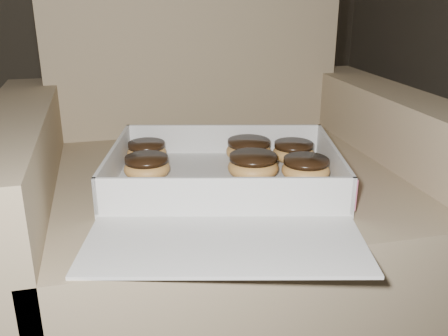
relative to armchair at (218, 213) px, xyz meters
name	(u,v)px	position (x,y,z in m)	size (l,w,h in m)	color
armchair	(218,213)	(0.00, 0.00, 0.00)	(0.83, 0.70, 0.87)	#907D5B
bakery_box	(226,185)	(-0.02, -0.15, 0.13)	(0.48, 0.53, 0.07)	silver
donut_a	(147,167)	(-0.15, -0.08, 0.15)	(0.08, 0.08, 0.04)	#E9B051
donut_b	(293,152)	(0.13, -0.06, 0.15)	(0.08, 0.08, 0.04)	#E9B051
donut_c	(147,151)	(-0.14, 0.01, 0.14)	(0.08, 0.08, 0.04)	#E9B051
donut_d	(249,150)	(0.05, -0.04, 0.15)	(0.09, 0.09, 0.04)	#E9B051
donut_e	(253,166)	(0.03, -0.13, 0.15)	(0.09, 0.09, 0.04)	#E9B051
donut_f	(306,169)	(0.12, -0.16, 0.15)	(0.08, 0.08, 0.04)	#E9B051
crumb_a	(300,189)	(0.10, -0.19, 0.13)	(0.01, 0.01, 0.00)	black
crumb_b	(153,206)	(-0.15, -0.21, 0.13)	(0.01, 0.01, 0.00)	black
crumb_c	(186,182)	(-0.08, -0.12, 0.13)	(0.01, 0.01, 0.00)	black
crumb_d	(270,202)	(0.03, -0.23, 0.13)	(0.01, 0.01, 0.00)	black
crumb_e	(152,180)	(-0.14, -0.09, 0.13)	(0.01, 0.01, 0.00)	black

